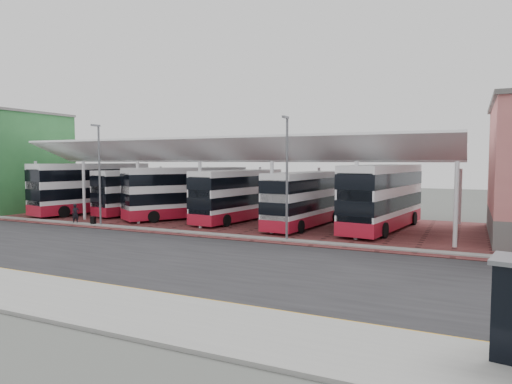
# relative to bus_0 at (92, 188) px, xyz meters

# --- Properties ---
(ground) EXTENTS (140.00, 140.00, 0.00)m
(ground) POSITION_rel_bus_0_xyz_m (21.19, -12.62, -2.49)
(ground) COLOR #474A45
(road) EXTENTS (120.00, 14.00, 0.02)m
(road) POSITION_rel_bus_0_xyz_m (21.19, -13.62, -2.48)
(road) COLOR black
(road) RESTS_ON ground
(forecourt) EXTENTS (72.00, 16.00, 0.06)m
(forecourt) POSITION_rel_bus_0_xyz_m (23.19, 0.38, -2.46)
(forecourt) COLOR brown
(forecourt) RESTS_ON ground
(sidewalk) EXTENTS (120.00, 4.00, 0.14)m
(sidewalk) POSITION_rel_bus_0_xyz_m (21.19, -21.62, -2.42)
(sidewalk) COLOR gray
(sidewalk) RESTS_ON ground
(north_kerb) EXTENTS (120.00, 0.80, 0.14)m
(north_kerb) POSITION_rel_bus_0_xyz_m (21.19, -6.42, -2.42)
(north_kerb) COLOR gray
(north_kerb) RESTS_ON ground
(yellow_line_near) EXTENTS (120.00, 0.12, 0.01)m
(yellow_line_near) POSITION_rel_bus_0_xyz_m (21.19, -19.62, -2.46)
(yellow_line_near) COLOR orange
(yellow_line_near) RESTS_ON road
(yellow_line_far) EXTENTS (120.00, 0.12, 0.01)m
(yellow_line_far) POSITION_rel_bus_0_xyz_m (21.19, -19.32, -2.46)
(yellow_line_far) COLOR orange
(yellow_line_far) RESTS_ON road
(canopy) EXTENTS (37.00, 11.63, 7.07)m
(canopy) POSITION_rel_bus_0_xyz_m (15.19, 1.31, 3.31)
(canopy) COLOR silver
(canopy) RESTS_ON ground
(shop_green) EXTENTS (6.40, 10.20, 10.22)m
(shop_green) POSITION_rel_bus_0_xyz_m (-8.81, -1.65, 2.63)
(shop_green) COLOR #2E6F36
(shop_green) RESTS_ON ground
(lamp_west) EXTENTS (0.16, 0.90, 8.07)m
(lamp_west) POSITION_rel_bus_0_xyz_m (7.19, -6.35, 1.87)
(lamp_west) COLOR slate
(lamp_west) RESTS_ON ground
(lamp_east) EXTENTS (0.16, 0.90, 8.07)m
(lamp_east) POSITION_rel_bus_0_xyz_m (23.19, -6.35, 1.87)
(lamp_east) COLOR slate
(lamp_east) RESTS_ON ground
(bus_0) EXTENTS (5.27, 12.18, 4.89)m
(bus_0) POSITION_rel_bus_0_xyz_m (0.00, 0.00, 0.00)
(bus_0) COLOR white
(bus_0) RESTS_ON forecourt
(bus_1) EXTENTS (4.46, 10.65, 4.28)m
(bus_1) POSITION_rel_bus_0_xyz_m (5.06, 1.73, -0.30)
(bus_1) COLOR white
(bus_1) RESTS_ON forecourt
(bus_2) EXTENTS (8.03, 10.74, 4.56)m
(bus_2) POSITION_rel_bus_0_xyz_m (10.88, 0.34, -0.16)
(bus_2) COLOR white
(bus_2) RESTS_ON forecourt
(bus_3) EXTENTS (3.83, 10.82, 4.37)m
(bus_3) POSITION_rel_bus_0_xyz_m (15.88, 0.91, -0.26)
(bus_3) COLOR white
(bus_3) RESTS_ON forecourt
(bus_4) EXTENTS (3.41, 10.57, 4.28)m
(bus_4) POSITION_rel_bus_0_xyz_m (22.18, 0.16, -0.30)
(bus_4) COLOR white
(bus_4) RESTS_ON forecourt
(bus_5) EXTENTS (4.36, 12.07, 4.86)m
(bus_5) POSITION_rel_bus_0_xyz_m (28.01, 1.11, -0.01)
(bus_5) COLOR white
(bus_5) RESTS_ON forecourt
(pedestrian) EXTENTS (0.58, 0.70, 1.64)m
(pedestrian) POSITION_rel_bus_0_xyz_m (4.63, -6.48, -1.61)
(pedestrian) COLOR black
(pedestrian) RESTS_ON forecourt
(suitcase) EXTENTS (0.38, 0.27, 0.66)m
(suitcase) POSITION_rel_bus_0_xyz_m (6.39, -6.33, -2.10)
(suitcase) COLOR black
(suitcase) RESTS_ON forecourt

